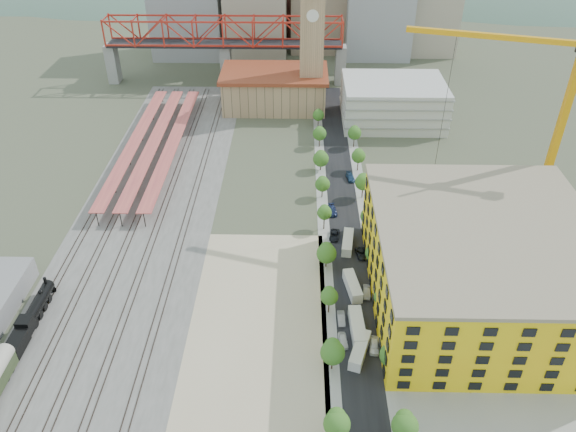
{
  "coord_description": "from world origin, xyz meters",
  "views": [
    {
      "loc": [
        3.71,
        -110.72,
        83.38
      ],
      "look_at": [
        1.58,
        -3.97,
        10.0
      ],
      "focal_mm": 35.0,
      "sensor_mm": 36.0,
      "label": 1
    }
  ],
  "objects_px": {
    "tower_crane": "(551,100)",
    "car_0": "(343,341)",
    "locomotive": "(33,315)",
    "site_trailer_d": "(348,242)",
    "site_trailer_b": "(357,327)",
    "site_trailer_c": "(352,286)",
    "construction_building": "(481,264)",
    "clock_tower": "(312,29)",
    "site_trailer_a": "(360,350)"
  },
  "relations": [
    {
      "from": "clock_tower",
      "to": "site_trailer_b",
      "type": "distance_m",
      "value": 114.04
    },
    {
      "from": "site_trailer_b",
      "to": "site_trailer_d",
      "type": "height_order",
      "value": "site_trailer_b"
    },
    {
      "from": "locomotive",
      "to": "tower_crane",
      "type": "distance_m",
      "value": 121.41
    },
    {
      "from": "site_trailer_b",
      "to": "site_trailer_c",
      "type": "distance_m",
      "value": 12.47
    },
    {
      "from": "tower_crane",
      "to": "car_0",
      "type": "bearing_deg",
      "value": -138.0
    },
    {
      "from": "locomotive",
      "to": "site_trailer_c",
      "type": "xyz_separation_m",
      "value": [
        66.0,
        11.19,
        -0.76
      ]
    },
    {
      "from": "site_trailer_a",
      "to": "locomotive",
      "type": "bearing_deg",
      "value": -168.17
    },
    {
      "from": "tower_crane",
      "to": "site_trailer_b",
      "type": "bearing_deg",
      "value": -138.34
    },
    {
      "from": "locomotive",
      "to": "car_0",
      "type": "relative_size",
      "value": 4.98
    },
    {
      "from": "tower_crane",
      "to": "site_trailer_d",
      "type": "relative_size",
      "value": 6.02
    },
    {
      "from": "construction_building",
      "to": "site_trailer_b",
      "type": "relative_size",
      "value": 5.15
    },
    {
      "from": "site_trailer_c",
      "to": "construction_building",
      "type": "bearing_deg",
      "value": -14.31
    },
    {
      "from": "tower_crane",
      "to": "locomotive",
      "type": "bearing_deg",
      "value": -160.82
    },
    {
      "from": "locomotive",
      "to": "site_trailer_d",
      "type": "xyz_separation_m",
      "value": [
        66.0,
        26.93,
        -0.77
      ]
    },
    {
      "from": "car_0",
      "to": "clock_tower",
      "type": "bearing_deg",
      "value": 87.41
    },
    {
      "from": "construction_building",
      "to": "tower_crane",
      "type": "xyz_separation_m",
      "value": [
        18.75,
        29.39,
        24.04
      ]
    },
    {
      "from": "site_trailer_a",
      "to": "car_0",
      "type": "bearing_deg",
      "value": 154.88
    },
    {
      "from": "site_trailer_c",
      "to": "site_trailer_d",
      "type": "xyz_separation_m",
      "value": [
        0.0,
        15.75,
        -0.0
      ]
    },
    {
      "from": "tower_crane",
      "to": "site_trailer_a",
      "type": "height_order",
      "value": "tower_crane"
    },
    {
      "from": "site_trailer_c",
      "to": "tower_crane",
      "type": "bearing_deg",
      "value": 21.6
    },
    {
      "from": "tower_crane",
      "to": "site_trailer_b",
      "type": "xyz_separation_m",
      "value": [
        -44.75,
        -39.81,
        -32.11
      ]
    },
    {
      "from": "tower_crane",
      "to": "site_trailer_c",
      "type": "distance_m",
      "value": 61.55
    },
    {
      "from": "clock_tower",
      "to": "site_trailer_b",
      "type": "relative_size",
      "value": 5.29
    },
    {
      "from": "car_0",
      "to": "site_trailer_c",
      "type": "bearing_deg",
      "value": 74.03
    },
    {
      "from": "locomotive",
      "to": "site_trailer_a",
      "type": "xyz_separation_m",
      "value": [
        66.0,
        -7.29,
        -0.76
      ]
    },
    {
      "from": "clock_tower",
      "to": "locomotive",
      "type": "xyz_separation_m",
      "value": [
        -58.0,
        -109.14,
        -26.7
      ]
    },
    {
      "from": "construction_building",
      "to": "car_0",
      "type": "xyz_separation_m",
      "value": [
        -29.0,
        -13.61,
        -8.68
      ]
    },
    {
      "from": "clock_tower",
      "to": "site_trailer_a",
      "type": "xyz_separation_m",
      "value": [
        8.0,
        -116.43,
        -27.45
      ]
    },
    {
      "from": "site_trailer_b",
      "to": "site_trailer_c",
      "type": "xyz_separation_m",
      "value": [
        0.0,
        12.47,
        -0.11
      ]
    },
    {
      "from": "clock_tower",
      "to": "construction_building",
      "type": "height_order",
      "value": "clock_tower"
    },
    {
      "from": "car_0",
      "to": "tower_crane",
      "type": "bearing_deg",
      "value": 36.89
    },
    {
      "from": "clock_tower",
      "to": "site_trailer_a",
      "type": "relative_size",
      "value": 5.73
    },
    {
      "from": "site_trailer_a",
      "to": "site_trailer_b",
      "type": "height_order",
      "value": "site_trailer_b"
    },
    {
      "from": "site_trailer_d",
      "to": "clock_tower",
      "type": "bearing_deg",
      "value": 103.21
    },
    {
      "from": "clock_tower",
      "to": "site_trailer_c",
      "type": "distance_m",
      "value": 102.04
    },
    {
      "from": "site_trailer_c",
      "to": "site_trailer_a",
      "type": "bearing_deg",
      "value": -99.82
    },
    {
      "from": "site_trailer_c",
      "to": "site_trailer_d",
      "type": "height_order",
      "value": "site_trailer_c"
    },
    {
      "from": "clock_tower",
      "to": "locomotive",
      "type": "bearing_deg",
      "value": -117.99
    },
    {
      "from": "construction_building",
      "to": "site_trailer_a",
      "type": "relative_size",
      "value": 5.57
    },
    {
      "from": "site_trailer_a",
      "to": "car_0",
      "type": "relative_size",
      "value": 2.11
    },
    {
      "from": "construction_building",
      "to": "locomotive",
      "type": "relative_size",
      "value": 2.36
    },
    {
      "from": "construction_building",
      "to": "site_trailer_d",
      "type": "height_order",
      "value": "construction_building"
    },
    {
      "from": "site_trailer_c",
      "to": "car_0",
      "type": "height_order",
      "value": "site_trailer_c"
    },
    {
      "from": "site_trailer_d",
      "to": "construction_building",
      "type": "bearing_deg",
      "value": -26.73
    },
    {
      "from": "clock_tower",
      "to": "site_trailer_b",
      "type": "xyz_separation_m",
      "value": [
        8.0,
        -110.42,
        -27.35
      ]
    },
    {
      "from": "site_trailer_b",
      "to": "site_trailer_d",
      "type": "distance_m",
      "value": 28.21
    },
    {
      "from": "locomotive",
      "to": "tower_crane",
      "type": "relative_size",
      "value": 0.4
    },
    {
      "from": "site_trailer_b",
      "to": "locomotive",
      "type": "bearing_deg",
      "value": 176.02
    },
    {
      "from": "construction_building",
      "to": "site_trailer_b",
      "type": "height_order",
      "value": "construction_building"
    },
    {
      "from": "site_trailer_a",
      "to": "site_trailer_b",
      "type": "distance_m",
      "value": 6.01
    }
  ]
}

